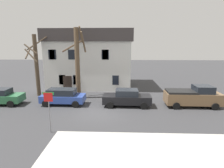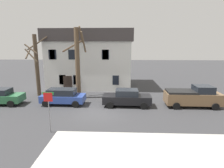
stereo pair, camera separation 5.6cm
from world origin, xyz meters
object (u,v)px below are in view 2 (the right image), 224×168
Objects in this scene: tree_bare_near at (36,64)px; car_black_sedan at (127,98)px; building_main at (92,58)px; bicycle_leaning at (71,93)px; street_sign_pole at (49,105)px; pickup_truck_brown at (193,96)px; car_green_sedan at (0,97)px; tree_bare_mid at (78,62)px; car_blue_wagon at (63,96)px.

car_black_sedan is (10.50, -3.54, -2.97)m from tree_bare_near.
building_main is 7.45m from bicycle_leaning.
pickup_truck_brown is at bearing 26.50° from street_sign_pole.
building_main is 15.00m from pickup_truck_brown.
car_green_sedan is 0.87× the size of pickup_truck_brown.
tree_bare_mid is 6.89m from car_black_sedan.
building_main is 2.63× the size of car_blue_wagon.
street_sign_pole is (-0.09, -8.54, -2.14)m from tree_bare_mid.
tree_bare_mid is 1.73× the size of car_green_sedan.
building_main is 8.14m from tree_bare_near.
car_black_sedan reaches higher than car_green_sedan.
pickup_truck_brown reaches higher than car_black_sedan.
street_sign_pole is (7.39, -5.76, 1.19)m from car_green_sedan.
tree_bare_mid is at bearing 153.39° from car_black_sedan.
building_main reaches higher than car_green_sedan.
bicycle_leaning is at bearing 154.10° from car_black_sedan.
pickup_truck_brown is (12.95, -0.04, 0.16)m from car_blue_wagon.
tree_bare_near is 1.51× the size of car_black_sedan.
tree_bare_mid is 8.65m from car_green_sedan.
car_blue_wagon is (-1.58, -9.25, -3.18)m from building_main.
tree_bare_near is at bearing 170.70° from tree_bare_mid.
tree_bare_near is 5.31m from bicycle_leaning.
car_blue_wagon is 12.96m from pickup_truck_brown.
bicycle_leaning is at bearing 96.37° from street_sign_pole.
car_black_sedan is at bearing 46.77° from street_sign_pole.
tree_bare_near is 10.79m from street_sign_pole.
tree_bare_mid reaches higher than street_sign_pole.
tree_bare_near is at bearing -133.65° from building_main.
pickup_truck_brown is at bearing -12.21° from tree_bare_mid.
building_main reaches higher than car_black_sedan.
tree_bare_near reaches higher than car_blue_wagon.
car_green_sedan is 12.88m from car_black_sedan.
pickup_truck_brown is (11.89, -2.57, -3.13)m from tree_bare_mid.
car_green_sedan is 7.17m from bicycle_leaning.
bicycle_leaning is (-1.00, 8.99, -1.65)m from street_sign_pole.
tree_bare_mid is 3.97m from bicycle_leaning.
street_sign_pole is at bearing -80.75° from car_blue_wagon.
car_green_sedan and car_blue_wagon have the same top height.
tree_bare_mid is 12.56m from pickup_truck_brown.
car_black_sedan is at bearing -1.58° from car_blue_wagon.
car_green_sedan is at bearing -177.72° from car_blue_wagon.
pickup_truck_brown is at bearing -13.09° from bicycle_leaning.
car_black_sedan is (6.47, -0.18, -0.02)m from car_blue_wagon.
street_sign_pole is 9.19m from bicycle_leaning.
street_sign_pole is (-0.60, -15.27, -2.03)m from building_main.
car_green_sedan reaches higher than bicycle_leaning.
tree_bare_near is at bearing 56.74° from car_green_sedan.
car_green_sedan is at bearing -179.66° from car_black_sedan.
car_black_sedan reaches higher than car_blue_wagon.
bicycle_leaning is at bearing -104.34° from building_main.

